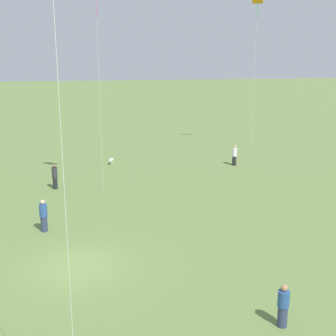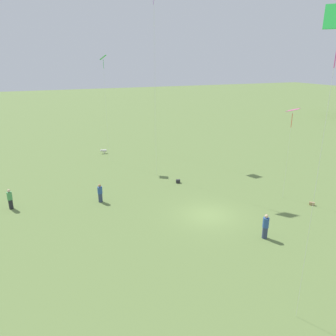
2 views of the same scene
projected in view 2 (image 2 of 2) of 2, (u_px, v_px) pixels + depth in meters
The scene contains 10 objects.
ground_plane at pixel (208, 215), 25.33m from camera, with size 240.00×240.00×0.00m, color olive.
person_0 at pixel (100, 193), 27.48m from camera, with size 0.57×0.57×1.59m.
person_1 at pixel (265, 227), 21.84m from camera, with size 0.58×0.58×1.74m.
person_3 at pixel (10, 199), 26.19m from camera, with size 0.46×0.46×1.68m.
kite_0 at pixel (293, 113), 26.30m from camera, with size 1.27×1.28×7.75m.
kite_4 at pixel (103, 63), 35.57m from camera, with size 1.01×0.93×11.93m.
kite_5 at pixel (153, 1), 37.17m from camera, with size 0.81×1.11×19.14m.
dog_1 at pixel (103, 151), 41.88m from camera, with size 0.38×0.82×0.55m.
picnic_bag_0 at pixel (178, 181), 31.93m from camera, with size 0.40×0.46×0.32m.
picnic_bag_1 at pixel (312, 204), 27.05m from camera, with size 0.45×0.43×0.25m.
Camera 2 is at (19.93, -11.69, 11.45)m, focal length 35.00 mm.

